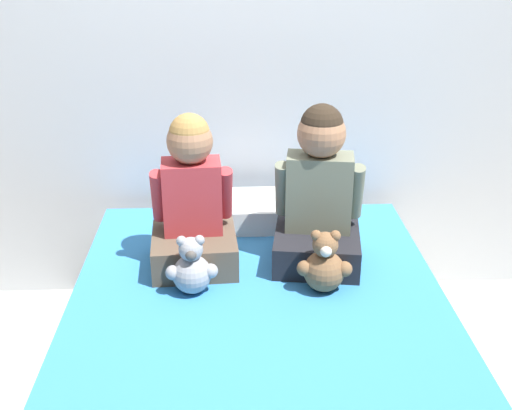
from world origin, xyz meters
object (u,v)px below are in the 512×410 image
object	(u,v)px
child_on_left	(192,204)
pillow_at_headboard	(252,211)
teddy_bear_held_by_left_child	(192,269)
bed	(260,376)
teddy_bear_held_by_right_child	(324,265)
child_on_right	(319,197)

from	to	relation	value
child_on_left	pillow_at_headboard	bearing A→B (deg)	52.28
child_on_left	teddy_bear_held_by_left_child	size ratio (longest dim) A/B	2.66
bed	child_on_left	world-z (taller)	child_on_left
child_on_left	teddy_bear_held_by_left_child	bearing A→B (deg)	-93.33
bed	teddy_bear_held_by_right_child	world-z (taller)	teddy_bear_held_by_right_child
bed	child_on_right	world-z (taller)	child_on_right
child_on_left	teddy_bear_held_by_left_child	world-z (taller)	child_on_left
teddy_bear_held_by_right_child	pillow_at_headboard	bearing A→B (deg)	116.91
pillow_at_headboard	child_on_right	bearing A→B (deg)	-55.37
teddy_bear_held_by_left_child	bed	bearing A→B (deg)	-39.11
child_on_right	teddy_bear_held_by_left_child	world-z (taller)	child_on_right
bed	teddy_bear_held_by_left_child	world-z (taller)	teddy_bear_held_by_left_child
child_on_right	pillow_at_headboard	bearing A→B (deg)	132.81
teddy_bear_held_by_right_child	pillow_at_headboard	size ratio (longest dim) A/B	0.52
teddy_bear_held_by_right_child	pillow_at_headboard	world-z (taller)	teddy_bear_held_by_right_child
child_on_right	teddy_bear_held_by_left_child	size ratio (longest dim) A/B	2.79
teddy_bear_held_by_left_child	pillow_at_headboard	bearing A→B (deg)	64.92
bed	child_on_right	xyz separation A→B (m)	(0.25, 0.41, 0.53)
bed	child_on_right	size ratio (longest dim) A/B	2.98
pillow_at_headboard	teddy_bear_held_by_right_child	bearing A→B (deg)	-67.84
child_on_left	child_on_right	xyz separation A→B (m)	(0.50, 0.00, 0.02)
child_on_left	child_on_right	size ratio (longest dim) A/B	0.95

